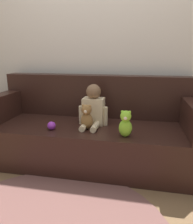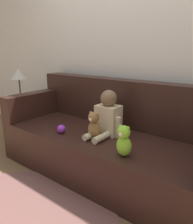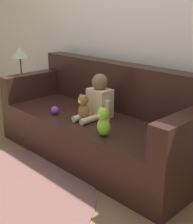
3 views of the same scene
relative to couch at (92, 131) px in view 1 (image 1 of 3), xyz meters
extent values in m
plane|color=brown|center=(0.00, -0.06, -0.32)|extent=(12.00, 12.00, 0.00)
cube|color=silver|center=(0.00, 0.44, 0.98)|extent=(8.00, 0.05, 2.60)
cube|color=black|center=(0.00, -0.06, -0.11)|extent=(2.13, 0.83, 0.42)
cube|color=black|center=(0.00, 0.27, 0.34)|extent=(2.13, 0.18, 0.47)
cube|color=black|center=(-0.99, -0.06, 0.24)|extent=(0.16, 0.83, 0.28)
cube|color=black|center=(0.99, -0.06, 0.24)|extent=(0.16, 0.83, 0.28)
cube|color=beige|center=(0.03, -0.03, 0.24)|extent=(0.21, 0.16, 0.27)
sphere|color=brown|center=(0.03, -0.03, 0.44)|extent=(0.15, 0.15, 0.15)
cylinder|color=beige|center=(-0.02, -0.21, 0.13)|extent=(0.06, 0.20, 0.06)
cylinder|color=beige|center=(0.08, -0.21, 0.13)|extent=(0.06, 0.20, 0.06)
cylinder|color=beige|center=(-0.09, -0.06, 0.20)|extent=(0.05, 0.05, 0.19)
cylinder|color=beige|center=(0.15, -0.06, 0.20)|extent=(0.05, 0.05, 0.19)
ellipsoid|color=olive|center=(0.00, -0.21, 0.18)|extent=(0.12, 0.10, 0.16)
sphere|color=olive|center=(0.00, -0.22, 0.30)|extent=(0.10, 0.10, 0.10)
sphere|color=olive|center=(-0.03, -0.22, 0.33)|extent=(0.03, 0.03, 0.03)
sphere|color=olive|center=(0.03, -0.22, 0.33)|extent=(0.03, 0.03, 0.03)
sphere|color=beige|center=(0.00, -0.26, 0.29)|extent=(0.03, 0.03, 0.03)
ellipsoid|color=#8CD133|center=(0.38, -0.34, 0.18)|extent=(0.12, 0.10, 0.16)
sphere|color=#8CD133|center=(0.38, -0.34, 0.29)|extent=(0.10, 0.10, 0.10)
sphere|color=#8CD133|center=(0.35, -0.34, 0.33)|extent=(0.03, 0.03, 0.03)
sphere|color=#8CD133|center=(0.41, -0.34, 0.33)|extent=(0.03, 0.03, 0.03)
sphere|color=beige|center=(0.38, -0.38, 0.28)|extent=(0.03, 0.03, 0.03)
sphere|color=purple|center=(-0.33, -0.30, 0.14)|extent=(0.08, 0.08, 0.08)
camera|label=1|loc=(0.49, -2.15, 0.82)|focal=35.00mm
camera|label=2|loc=(1.12, -1.62, 0.86)|focal=35.00mm
camera|label=3|loc=(2.01, -2.00, 1.09)|focal=50.00mm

